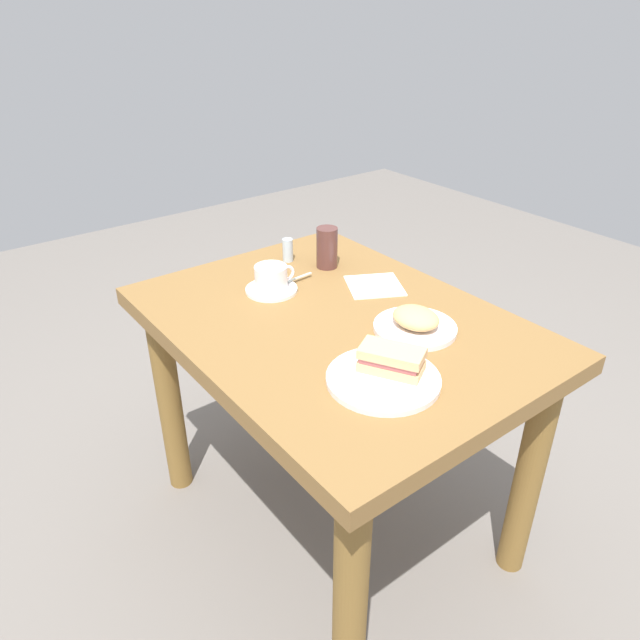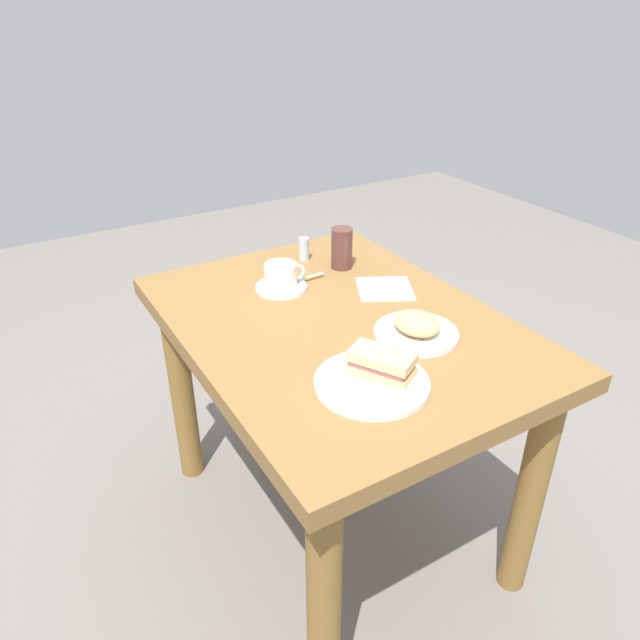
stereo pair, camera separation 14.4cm
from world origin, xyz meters
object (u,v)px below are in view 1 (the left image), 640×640
at_px(napkin, 375,286).
at_px(coffee_cup, 271,277).
at_px(spoon, 294,279).
at_px(sandwich_front, 391,360).
at_px(dining_table, 335,359).
at_px(side_plate, 415,328).
at_px(sandwich_plate, 383,379).
at_px(coffee_saucer, 272,290).
at_px(drinking_glass, 327,248).
at_px(salt_shaker, 288,250).

bearing_deg(napkin, coffee_cup, 58.58).
bearing_deg(coffee_cup, spoon, -85.60).
bearing_deg(sandwich_front, napkin, -37.53).
height_order(dining_table, sandwich_front, sandwich_front).
distance_m(coffee_cup, side_plate, 0.43).
distance_m(sandwich_plate, coffee_cup, 0.52).
xyz_separation_m(coffee_saucer, drinking_glass, (0.04, -0.23, 0.06)).
bearing_deg(salt_shaker, napkin, -162.99).
xyz_separation_m(sandwich_front, drinking_glass, (0.54, -0.25, 0.02)).
bearing_deg(coffee_cup, dining_table, -169.71).
bearing_deg(dining_table, side_plate, -144.36).
xyz_separation_m(napkin, salt_shaker, (0.30, 0.09, 0.03)).
bearing_deg(spoon, sandwich_plate, 165.88).
relative_size(coffee_saucer, coffee_cup, 1.21).
relative_size(coffee_saucer, drinking_glass, 1.17).
relative_size(sandwich_front, salt_shaker, 2.17).
relative_size(coffee_saucer, napkin, 0.97).
height_order(sandwich_plate, sandwich_front, sandwich_front).
bearing_deg(napkin, dining_table, 111.46).
bearing_deg(sandwich_front, side_plate, -59.77).
bearing_deg(side_plate, drinking_glass, -8.43).
height_order(sandwich_front, drinking_glass, drinking_glass).
bearing_deg(sandwich_front, coffee_saucer, -2.38).
distance_m(salt_shaker, drinking_glass, 0.13).
xyz_separation_m(side_plate, napkin, (0.25, -0.09, -0.01)).
xyz_separation_m(dining_table, spoon, (0.24, -0.04, 0.14)).
bearing_deg(drinking_glass, spoon, 102.85).
bearing_deg(sandwich_plate, spoon, -14.12).
xyz_separation_m(sandwich_front, coffee_saucer, (0.50, -0.02, -0.04)).
xyz_separation_m(coffee_saucer, salt_shaker, (0.15, -0.16, 0.03)).
distance_m(spoon, salt_shaker, 0.16).
xyz_separation_m(dining_table, drinking_glass, (0.27, -0.18, 0.19)).
bearing_deg(coffee_saucer, salt_shaker, -46.96).
xyz_separation_m(coffee_cup, drinking_glass, (0.04, -0.23, 0.02)).
distance_m(coffee_saucer, salt_shaker, 0.22).
bearing_deg(coffee_cup, drinking_glass, -80.05).
bearing_deg(drinking_glass, sandwich_plate, 153.34).
xyz_separation_m(spoon, salt_shaker, (0.14, -0.08, 0.02)).
bearing_deg(side_plate, dining_table, 35.64).
height_order(dining_table, salt_shaker, salt_shaker).
xyz_separation_m(sandwich_plate, side_plate, (0.11, -0.21, 0.00)).
height_order(coffee_saucer, spoon, spoon).
relative_size(napkin, salt_shaker, 2.09).
distance_m(sandwich_front, salt_shaker, 0.68).
distance_m(sandwich_plate, sandwich_front, 0.05).
height_order(sandwich_plate, napkin, sandwich_plate).
relative_size(dining_table, drinking_glass, 8.35).
bearing_deg(spoon, sandwich_front, 168.78).
xyz_separation_m(dining_table, coffee_cup, (0.23, 0.04, 0.17)).
distance_m(dining_table, coffee_cup, 0.29).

